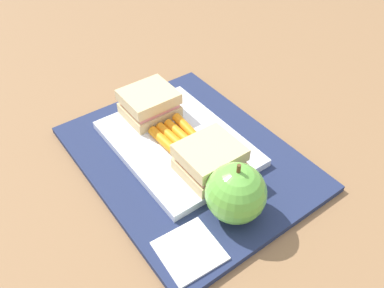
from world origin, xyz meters
TOP-DOWN VIEW (x-y plane):
  - ground_plane at (0.00, 0.00)m, footprint 2.40×2.40m
  - lunchbag_mat at (0.00, 0.00)m, footprint 0.36×0.28m
  - food_tray at (-0.03, 0.00)m, footprint 0.23×0.17m
  - sandwich_half_left at (-0.10, 0.00)m, footprint 0.07×0.08m
  - sandwich_half_right at (0.05, 0.00)m, footprint 0.07×0.08m
  - carrot_sticks_bundle at (-0.02, 0.00)m, footprint 0.08×0.06m
  - apple at (0.12, -0.01)m, footprint 0.08×0.08m
  - paper_napkin at (0.14, -0.09)m, footprint 0.07×0.07m

SIDE VIEW (x-z plane):
  - ground_plane at x=0.00m, z-range 0.00..0.00m
  - lunchbag_mat at x=0.00m, z-range 0.00..0.01m
  - paper_napkin at x=0.14m, z-range 0.01..0.01m
  - food_tray at x=-0.03m, z-range 0.01..0.02m
  - carrot_sticks_bundle at x=-0.02m, z-range 0.02..0.04m
  - sandwich_half_left at x=-0.10m, z-range 0.02..0.07m
  - sandwich_half_right at x=0.05m, z-range 0.02..0.07m
  - apple at x=0.12m, z-range 0.00..0.09m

